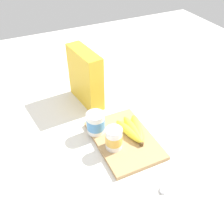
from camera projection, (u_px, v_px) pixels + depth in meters
name	position (u px, v px, depth m)	size (l,w,h in m)	color
ground_plane	(124.00, 141.00, 1.01)	(2.40, 2.40, 0.00)	silver
cutting_board	(124.00, 140.00, 1.01)	(0.31, 0.21, 0.02)	tan
cereal_box	(85.00, 77.00, 1.15)	(0.21, 0.07, 0.25)	yellow
yogurt_cup_front	(114.00, 139.00, 0.94)	(0.06, 0.06, 0.09)	white
yogurt_cup_back	(96.00, 123.00, 1.01)	(0.07, 0.07, 0.09)	white
banana_bunch	(133.00, 129.00, 1.02)	(0.16, 0.11, 0.03)	yellow
spoon	(166.00, 183.00, 0.86)	(0.10, 0.11, 0.01)	silver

